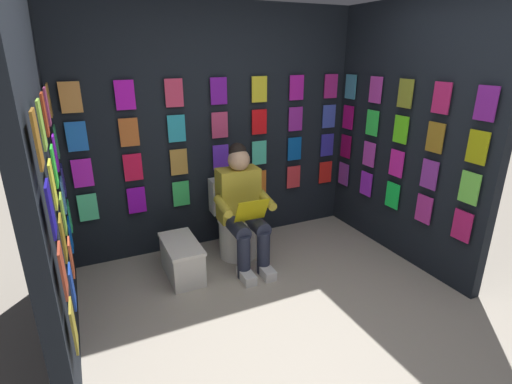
{
  "coord_description": "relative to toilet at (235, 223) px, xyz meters",
  "views": [
    {
      "loc": [
        1.32,
        1.76,
        1.99
      ],
      "look_at": [
        -0.01,
        -1.09,
        0.85
      ],
      "focal_mm": 27.22,
      "sensor_mm": 36.0,
      "label": 1
    }
  ],
  "objects": [
    {
      "name": "ground_plane",
      "position": [
        0.02,
        1.63,
        -0.33
      ],
      "size": [
        30.0,
        30.0,
        0.0
      ],
      "primitive_type": "plane",
      "color": "#B2A899"
    },
    {
      "name": "comic_longbox_near",
      "position": [
        0.62,
        0.22,
        -0.15
      ],
      "size": [
        0.31,
        0.59,
        0.35
      ],
      "rotation": [
        0.0,
        0.0,
        0.01
      ],
      "color": "white",
      "rests_on": "ground"
    },
    {
      "name": "display_wall_left",
      "position": [
        -1.55,
        0.64,
        0.9
      ],
      "size": [
        0.14,
        1.98,
        2.46
      ],
      "color": "black",
      "rests_on": "ground"
    },
    {
      "name": "person_reading",
      "position": [
        0.0,
        0.23,
        0.27
      ],
      "size": [
        0.53,
        0.69,
        1.19
      ],
      "rotation": [
        0.0,
        0.0,
        -0.02
      ],
      "color": "gold",
      "rests_on": "ground"
    },
    {
      "name": "display_wall_right",
      "position": [
        1.59,
        0.64,
        0.9
      ],
      "size": [
        0.14,
        1.98,
        2.46
      ],
      "color": "black",
      "rests_on": "ground"
    },
    {
      "name": "display_wall_back",
      "position": [
        0.02,
        -0.4,
        0.9
      ],
      "size": [
        3.14,
        0.14,
        2.46
      ],
      "color": "black",
      "rests_on": "ground"
    },
    {
      "name": "toilet",
      "position": [
        0.0,
        0.0,
        0.0
      ],
      "size": [
        0.41,
        0.56,
        0.77
      ],
      "rotation": [
        0.0,
        0.0,
        -0.02
      ],
      "color": "white",
      "rests_on": "ground"
    }
  ]
}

